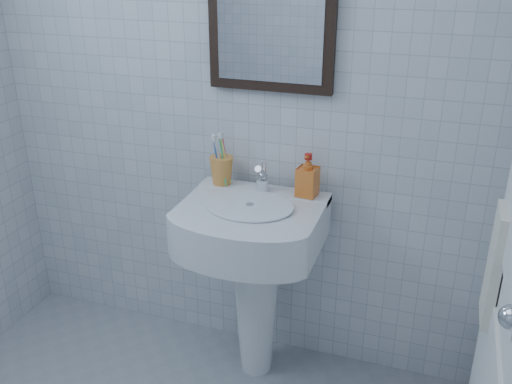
% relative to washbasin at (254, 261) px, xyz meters
% --- Properties ---
extents(wall_back, '(2.20, 0.02, 2.50)m').
position_rel_washbasin_xyz_m(wall_back, '(-0.17, 0.21, 0.68)').
color(wall_back, silver).
rests_on(wall_back, ground).
extents(washbasin, '(0.55, 0.40, 0.85)m').
position_rel_washbasin_xyz_m(washbasin, '(0.00, 0.00, 0.00)').
color(washbasin, white).
rests_on(washbasin, ground).
extents(faucet, '(0.05, 0.11, 0.13)m').
position_rel_washbasin_xyz_m(faucet, '(0.00, 0.10, 0.32)').
color(faucet, silver).
rests_on(faucet, washbasin).
extents(toothbrush_cup, '(0.12, 0.12, 0.12)m').
position_rel_washbasin_xyz_m(toothbrush_cup, '(-0.19, 0.12, 0.33)').
color(toothbrush_cup, orange).
rests_on(toothbrush_cup, washbasin).
extents(soap_dispenser, '(0.09, 0.09, 0.18)m').
position_rel_washbasin_xyz_m(soap_dispenser, '(0.18, 0.12, 0.36)').
color(soap_dispenser, '#C34713').
rests_on(soap_dispenser, washbasin).
extents(wall_mirror, '(0.50, 0.04, 0.62)m').
position_rel_washbasin_xyz_m(wall_mirror, '(0.00, 0.19, 0.98)').
color(wall_mirror, black).
rests_on(wall_mirror, wall_back).
extents(towel_ring, '(0.01, 0.18, 0.18)m').
position_rel_washbasin_xyz_m(towel_ring, '(0.89, -0.27, 0.48)').
color(towel_ring, silver).
rests_on(towel_ring, wall_right).
extents(hand_towel, '(0.03, 0.16, 0.38)m').
position_rel_washbasin_xyz_m(hand_towel, '(0.87, -0.27, 0.30)').
color(hand_towel, white).
rests_on(hand_towel, towel_ring).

